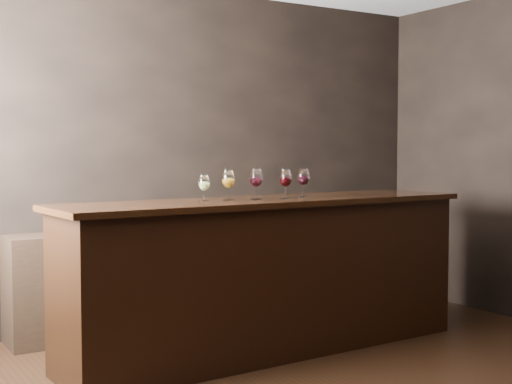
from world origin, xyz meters
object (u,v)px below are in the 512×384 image
glass_white (204,183)px  bar_counter (269,278)px  glass_red_a (256,179)px  glass_amber (228,180)px  glass_red_b (286,179)px  glass_red_c (304,178)px  back_bar_shelf (152,279)px

glass_white → bar_counter: bearing=0.3°
glass_red_a → glass_amber: bearing=172.9°
glass_white → glass_red_a: size_ratio=0.83×
glass_red_b → glass_red_c: size_ratio=0.98×
glass_white → glass_red_a: bearing=-1.8°
back_bar_shelf → glass_red_a: bearing=-71.6°
glass_red_a → glass_red_c: bearing=4.9°
glass_amber → bar_counter: bearing=-1.9°
glass_red_a → back_bar_shelf: bearing=108.4°
bar_counter → glass_red_c: (0.31, 0.02, 0.71)m
glass_red_b → glass_red_c: glass_red_c is taller
back_bar_shelf → glass_amber: bearing=-82.1°
glass_amber → glass_red_b: bearing=-6.3°
bar_counter → glass_white: bearing=177.4°
back_bar_shelf → glass_red_c: glass_red_c is taller
glass_red_c → glass_red_a: bearing=-175.1°
glass_white → glass_red_c: size_ratio=0.85×
bar_counter → glass_red_a: bearing=-175.7°
glass_amber → glass_red_a: size_ratio=0.97×
glass_white → glass_amber: bearing=3.9°
glass_red_c → glass_amber: bearing=-179.0°
back_bar_shelf → glass_red_b: size_ratio=10.96×
back_bar_shelf → glass_white: glass_white is taller
back_bar_shelf → glass_red_b: 1.48m
bar_counter → glass_red_b: (0.11, -0.04, 0.71)m
back_bar_shelf → glass_red_c: 1.53m
bar_counter → glass_amber: glass_amber is taller
glass_white → glass_red_b: size_ratio=0.87×
glass_amber → glass_red_b: glass_amber is taller
bar_counter → glass_red_b: 0.72m
glass_red_a → glass_red_c: glass_red_a is taller
glass_amber → glass_red_b: 0.44m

